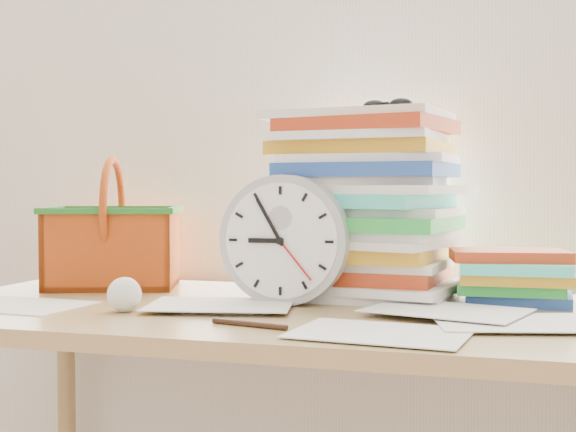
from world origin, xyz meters
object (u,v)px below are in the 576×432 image
(clock, at_px, (285,240))
(basket, at_px, (113,223))
(desk, at_px, (280,346))
(paper_stack, at_px, (364,205))
(book_stack, at_px, (518,277))

(clock, relative_size, basket, 0.87)
(desk, relative_size, paper_stack, 3.69)
(book_stack, xyz_separation_m, basket, (-0.88, 0.02, 0.09))
(desk, xyz_separation_m, clock, (0.00, 0.03, 0.20))
(paper_stack, height_order, book_stack, paper_stack)
(paper_stack, relative_size, clock, 1.52)
(book_stack, height_order, basket, basket)
(desk, distance_m, basket, 0.53)
(basket, bearing_deg, desk, -40.92)
(basket, bearing_deg, paper_stack, -18.20)
(paper_stack, xyz_separation_m, basket, (-0.57, -0.01, -0.05))
(book_stack, distance_m, basket, 0.88)
(desk, xyz_separation_m, paper_stack, (0.12, 0.19, 0.26))
(paper_stack, distance_m, book_stack, 0.34)
(book_stack, bearing_deg, basket, 178.73)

